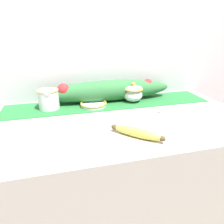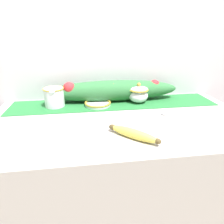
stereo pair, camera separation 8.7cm
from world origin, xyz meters
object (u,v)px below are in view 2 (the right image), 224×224
object	(u,v)px
banana	(133,134)
spoon	(163,114)
small_dish	(98,103)
cream_pitcher	(54,96)
sugar_bowl	(138,94)

from	to	relation	value
banana	spoon	bearing A→B (deg)	45.74
banana	small_dish	bearing A→B (deg)	106.36
cream_pitcher	sugar_bowl	distance (m)	0.46
spoon	cream_pitcher	bearing A→B (deg)	159.27
small_dish	banana	bearing A→B (deg)	-73.64
banana	spoon	world-z (taller)	banana
sugar_bowl	spoon	distance (m)	0.20
cream_pitcher	sugar_bowl	size ratio (longest dim) A/B	1.14
sugar_bowl	banana	world-z (taller)	sugar_bowl
small_dish	spoon	size ratio (longest dim) A/B	0.88
sugar_bowl	cream_pitcher	bearing A→B (deg)	179.86
sugar_bowl	small_dish	world-z (taller)	sugar_bowl
banana	sugar_bowl	bearing A→B (deg)	72.49
spoon	small_dish	bearing A→B (deg)	150.03
cream_pitcher	spoon	xyz separation A→B (m)	(0.53, -0.19, -0.05)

